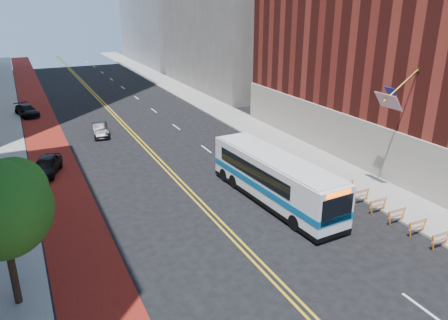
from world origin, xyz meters
TOP-DOWN VIEW (x-y plane):
  - ground at (0.00, 0.00)m, footprint 160.00×160.00m
  - sidewalk_left at (-12.00, 30.00)m, footprint 4.00×140.00m
  - sidewalk_right at (12.00, 30.00)m, footprint 4.00×140.00m
  - bus_lane_paint at (-8.10, 30.00)m, footprint 3.60×140.00m
  - center_line_inner at (-0.18, 30.00)m, footprint 0.14×140.00m
  - center_line_outer at (0.18, 30.00)m, footprint 0.14×140.00m
  - lane_dashes at (4.80, 38.00)m, footprint 0.14×98.20m
  - construction_barriers at (9.60, 3.42)m, footprint 1.42×10.91m
  - street_tree at (-11.24, 6.04)m, footprint 4.20×4.20m
  - transit_bus at (4.55, 10.19)m, footprint 3.32×11.94m
  - car_a at (-8.77, 21.81)m, footprint 3.04×4.55m
  - car_b at (-3.03, 30.37)m, footprint 1.82×4.09m
  - car_c at (-9.21, 41.87)m, footprint 2.87×4.74m

SIDE VIEW (x-z plane):
  - ground at x=0.00m, z-range 0.00..0.00m
  - center_line_inner at x=-0.18m, z-range 0.00..0.01m
  - center_line_outer at x=0.18m, z-range 0.00..0.01m
  - bus_lane_paint at x=-8.10m, z-range 0.00..0.01m
  - lane_dashes at x=4.80m, z-range 0.00..0.01m
  - sidewalk_left at x=-12.00m, z-range 0.00..0.15m
  - sidewalk_right at x=12.00m, z-range 0.00..0.15m
  - car_c at x=-9.21m, z-range 0.00..1.28m
  - car_b at x=-3.03m, z-range 0.00..1.30m
  - construction_barriers at x=9.60m, z-range 0.17..1.18m
  - car_a at x=-8.77m, z-range 0.00..1.44m
  - transit_bus at x=4.55m, z-range 0.07..3.32m
  - street_tree at x=-11.24m, z-range 1.56..8.26m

